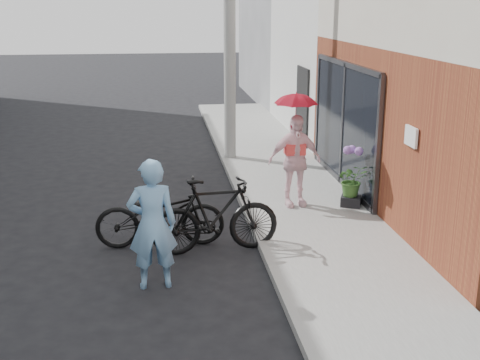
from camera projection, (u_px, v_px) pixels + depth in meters
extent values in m
plane|color=black|center=(205.00, 265.00, 8.97)|extent=(80.00, 80.00, 0.00)
cube|color=gray|center=(310.00, 211.00, 11.12)|extent=(2.20, 24.00, 0.12)
cube|color=#9E9E99|center=(248.00, 213.00, 10.97)|extent=(0.12, 24.00, 0.12)
cube|color=black|center=(344.00, 124.00, 12.32)|extent=(0.06, 3.80, 2.40)
cube|color=white|center=(411.00, 136.00, 9.05)|extent=(0.04, 0.40, 0.30)
cube|color=silver|center=(425.00, 12.00, 17.46)|extent=(8.00, 6.00, 7.00)
cube|color=slate|center=(351.00, 10.00, 24.12)|extent=(8.00, 8.00, 7.00)
cylinder|color=#9E9E99|center=(230.00, 14.00, 13.82)|extent=(0.28, 0.28, 7.00)
imported|color=#7EB3E0|center=(152.00, 224.00, 8.03)|extent=(0.69, 0.48, 1.81)
imported|color=black|center=(160.00, 214.00, 9.52)|extent=(2.04, 0.73, 1.07)
imported|color=black|center=(215.00, 216.00, 9.26)|extent=(2.04, 0.75, 1.20)
imported|color=#FFD5DD|center=(294.00, 161.00, 11.01)|extent=(1.04, 0.53, 1.71)
imported|color=red|center=(296.00, 96.00, 10.68)|extent=(0.75, 0.75, 0.66)
cube|color=black|center=(351.00, 201.00, 11.20)|extent=(0.47, 0.47, 0.19)
imported|color=#386528|center=(352.00, 180.00, 11.09)|extent=(0.55, 0.48, 0.62)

